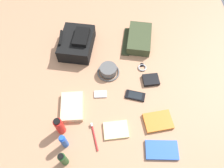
% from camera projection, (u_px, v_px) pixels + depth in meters
% --- Properties ---
extents(ground_plane, '(2.64, 2.02, 0.02)m').
position_uv_depth(ground_plane, '(112.00, 88.00, 1.52)').
color(ground_plane, tan).
rests_on(ground_plane, ground).
extents(backpack, '(0.34, 0.28, 0.14)m').
position_uv_depth(backpack, '(77.00, 43.00, 1.63)').
color(backpack, black).
rests_on(backpack, ground_plane).
extents(toiletry_pouch, '(0.31, 0.25, 0.07)m').
position_uv_depth(toiletry_pouch, '(139.00, 39.00, 1.68)').
color(toiletry_pouch, '#384228').
rests_on(toiletry_pouch, ground_plane).
extents(bucket_hat, '(0.16, 0.16, 0.06)m').
position_uv_depth(bucket_hat, '(108.00, 71.00, 1.54)').
color(bucket_hat, '#555555').
rests_on(bucket_hat, ground_plane).
extents(shampoo_bottle, '(0.04, 0.04, 0.15)m').
position_uv_depth(shampoo_bottle, '(63.00, 159.00, 1.19)').
color(shampoo_bottle, '#19471E').
rests_on(shampoo_bottle, ground_plane).
extents(deodorant_spray, '(0.04, 0.04, 0.14)m').
position_uv_depth(deodorant_spray, '(64.00, 141.00, 1.25)').
color(deodorant_spray, blue).
rests_on(deodorant_spray, ground_plane).
extents(sunscreen_spray, '(0.05, 0.05, 0.16)m').
position_uv_depth(sunscreen_spray, '(60.00, 126.00, 1.28)').
color(sunscreen_spray, red).
rests_on(sunscreen_spray, ground_plane).
extents(paperback_novel, '(0.12, 0.19, 0.02)m').
position_uv_depth(paperback_novel, '(162.00, 150.00, 1.28)').
color(paperback_novel, blue).
rests_on(paperback_novel, ground_plane).
extents(travel_guidebook, '(0.15, 0.19, 0.02)m').
position_uv_depth(travel_guidebook, '(158.00, 121.00, 1.37)').
color(travel_guidebook, orange).
rests_on(travel_guidebook, ground_plane).
extents(cell_phone, '(0.10, 0.14, 0.01)m').
position_uv_depth(cell_phone, '(135.00, 96.00, 1.46)').
color(cell_phone, black).
rests_on(cell_phone, ground_plane).
extents(media_player, '(0.05, 0.08, 0.01)m').
position_uv_depth(media_player, '(101.00, 94.00, 1.47)').
color(media_player, '#B7B7BC').
rests_on(media_player, ground_plane).
extents(wristwatch, '(0.07, 0.06, 0.01)m').
position_uv_depth(wristwatch, '(142.00, 67.00, 1.58)').
color(wristwatch, '#99999E').
rests_on(wristwatch, ground_plane).
extents(toothbrush, '(0.18, 0.05, 0.02)m').
position_uv_depth(toothbrush, '(94.00, 135.00, 1.33)').
color(toothbrush, red).
rests_on(toothbrush, ground_plane).
extents(wallet, '(0.10, 0.12, 0.02)m').
position_uv_depth(wallet, '(151.00, 80.00, 1.52)').
color(wallet, black).
rests_on(wallet, ground_plane).
extents(notepad, '(0.12, 0.16, 0.02)m').
position_uv_depth(notepad, '(116.00, 130.00, 1.34)').
color(notepad, beige).
rests_on(notepad, ground_plane).
extents(folded_towel, '(0.20, 0.15, 0.04)m').
position_uv_depth(folded_towel, '(72.00, 107.00, 1.41)').
color(folded_towel, beige).
rests_on(folded_towel, ground_plane).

